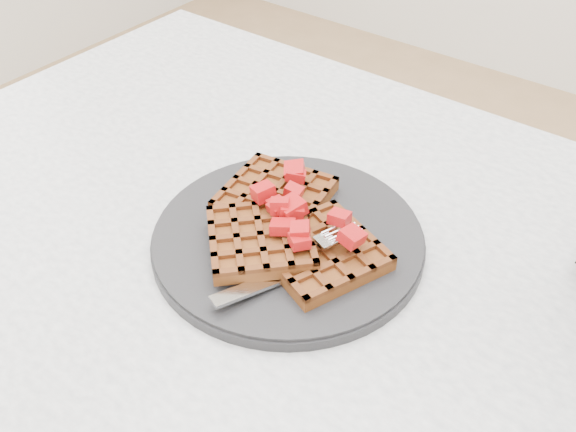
% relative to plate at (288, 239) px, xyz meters
% --- Properties ---
extents(table, '(1.20, 0.80, 0.75)m').
position_rel_plate_xyz_m(table, '(0.05, -0.01, -0.12)').
color(table, white).
rests_on(table, ground).
extents(plate, '(0.30, 0.30, 0.02)m').
position_rel_plate_xyz_m(plate, '(0.00, 0.00, 0.00)').
color(plate, black).
rests_on(plate, table).
extents(waffles, '(0.23, 0.21, 0.03)m').
position_rel_plate_xyz_m(waffles, '(0.00, -0.00, 0.02)').
color(waffles, brown).
rests_on(waffles, plate).
extents(strawberry_pile, '(0.15, 0.15, 0.02)m').
position_rel_plate_xyz_m(strawberry_pile, '(0.00, 0.00, 0.05)').
color(strawberry_pile, '#990005').
rests_on(strawberry_pile, waffles).
extents(fork, '(0.08, 0.18, 0.02)m').
position_rel_plate_xyz_m(fork, '(0.04, -0.04, 0.02)').
color(fork, silver).
rests_on(fork, plate).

